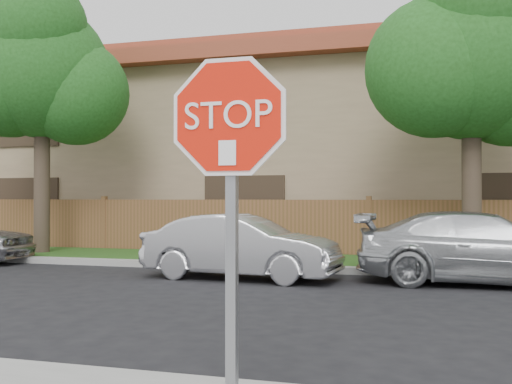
% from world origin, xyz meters
% --- Properties ---
extents(far_curb, '(70.00, 0.30, 0.15)m').
position_xyz_m(far_curb, '(0.00, 8.15, 0.07)').
color(far_curb, gray).
rests_on(far_curb, ground).
extents(grass_strip, '(70.00, 3.00, 0.12)m').
position_xyz_m(grass_strip, '(0.00, 9.80, 0.06)').
color(grass_strip, '#1E4714').
rests_on(grass_strip, ground).
extents(fence, '(70.00, 0.12, 1.60)m').
position_xyz_m(fence, '(0.00, 11.40, 0.80)').
color(fence, brown).
rests_on(fence, ground).
extents(apartment_building, '(35.20, 9.20, 7.20)m').
position_xyz_m(apartment_building, '(0.00, 17.00, 3.53)').
color(apartment_building, '#907A59').
rests_on(apartment_building, ground).
extents(tree_left, '(4.80, 3.90, 7.78)m').
position_xyz_m(tree_left, '(-8.98, 9.57, 5.22)').
color(tree_left, '#382B21').
rests_on(tree_left, ground).
extents(tree_mid, '(4.80, 3.90, 7.35)m').
position_xyz_m(tree_mid, '(2.52, 9.57, 4.87)').
color(tree_mid, '#382B21').
rests_on(tree_mid, ground).
extents(stop_sign, '(1.01, 0.13, 2.55)m').
position_xyz_m(stop_sign, '(0.36, -1.48, 1.83)').
color(stop_sign, gray).
rests_on(stop_sign, sidewalk_near).
extents(sedan_left, '(4.10, 1.72, 1.32)m').
position_xyz_m(sedan_left, '(-2.14, 6.73, 0.66)').
color(sedan_left, '#BBBCC0').
rests_on(sedan_left, ground).
extents(sedan_right, '(4.81, 2.01, 1.39)m').
position_xyz_m(sedan_right, '(2.55, 7.25, 0.69)').
color(sedan_right, '#ABAFB2').
rests_on(sedan_right, ground).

